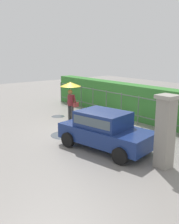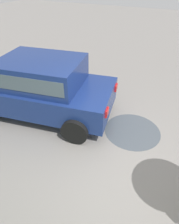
{
  "view_description": "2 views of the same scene",
  "coord_description": "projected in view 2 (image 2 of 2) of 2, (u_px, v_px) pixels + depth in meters",
  "views": [
    {
      "loc": [
        9.71,
        -7.32,
        3.77
      ],
      "look_at": [
        0.63,
        -0.1,
        1.04
      ],
      "focal_mm": 42.1,
      "sensor_mm": 36.0,
      "label": 1
    },
    {
      "loc": [
        -0.56,
        2.49,
        3.11
      ],
      "look_at": [
        0.66,
        0.05,
        1.12
      ],
      "focal_mm": 31.22,
      "sensor_mm": 36.0,
      "label": 2
    }
  ],
  "objects": [
    {
      "name": "puddle_near",
      "position": [
        132.0,
        131.0,
        4.66
      ],
      "size": [
        1.32,
        1.32,
        0.0
      ],
      "primitive_type": "cylinder",
      "color": "#4C545B",
      "rests_on": "ground"
    },
    {
      "name": "car",
      "position": [
        40.0,
        85.0,
        4.81
      ],
      "size": [
        3.94,
        2.39,
        1.48
      ],
      "rotation": [
        0.0,
        0.0,
        0.18
      ],
      "color": "navy",
      "rests_on": "ground"
    },
    {
      "name": "ground_plane",
      "position": [
        121.0,
        165.0,
        3.83
      ],
      "size": [
        40.0,
        40.0,
        0.0
      ],
      "primitive_type": "plane",
      "color": "gray"
    }
  ]
}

